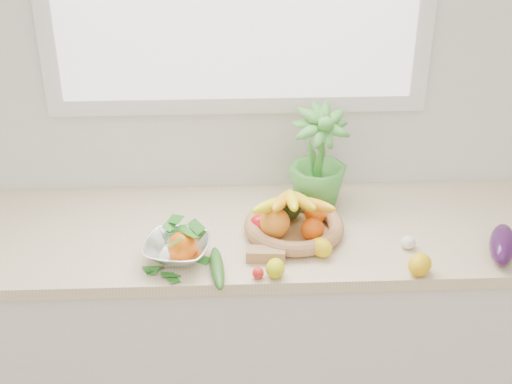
{
  "coord_description": "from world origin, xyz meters",
  "views": [
    {
      "loc": [
        -0.03,
        -0.06,
        2.17
      ],
      "look_at": [
        0.05,
        1.93,
        1.05
      ],
      "focal_mm": 50.0,
      "sensor_mm": 36.0,
      "label": 1
    }
  ],
  "objects_px": {
    "apple": "(260,225)",
    "eggplant": "(502,244)",
    "colander_with_spinach": "(176,245)",
    "fruit_basket": "(293,221)",
    "potted_herb": "(318,158)",
    "cucumber": "(217,268)"
  },
  "relations": [
    {
      "from": "apple",
      "to": "eggplant",
      "type": "bearing_deg",
      "value": -11.8
    },
    {
      "from": "eggplant",
      "to": "colander_with_spinach",
      "type": "distance_m",
      "value": 1.01
    },
    {
      "from": "fruit_basket",
      "to": "colander_with_spinach",
      "type": "xyz_separation_m",
      "value": [
        -0.37,
        -0.14,
        0.01
      ]
    },
    {
      "from": "eggplant",
      "to": "fruit_basket",
      "type": "bearing_deg",
      "value": 166.34
    },
    {
      "from": "eggplant",
      "to": "potted_herb",
      "type": "distance_m",
      "value": 0.66
    },
    {
      "from": "cucumber",
      "to": "fruit_basket",
      "type": "bearing_deg",
      "value": 40.84
    },
    {
      "from": "cucumber",
      "to": "potted_herb",
      "type": "relative_size",
      "value": 0.62
    },
    {
      "from": "fruit_basket",
      "to": "colander_with_spinach",
      "type": "distance_m",
      "value": 0.4
    },
    {
      "from": "eggplant",
      "to": "fruit_basket",
      "type": "height_order",
      "value": "fruit_basket"
    },
    {
      "from": "potted_herb",
      "to": "fruit_basket",
      "type": "relative_size",
      "value": 1.09
    },
    {
      "from": "eggplant",
      "to": "colander_with_spinach",
      "type": "bearing_deg",
      "value": 178.86
    },
    {
      "from": "potted_herb",
      "to": "colander_with_spinach",
      "type": "height_order",
      "value": "potted_herb"
    },
    {
      "from": "eggplant",
      "to": "fruit_basket",
      "type": "relative_size",
      "value": 0.64
    },
    {
      "from": "apple",
      "to": "eggplant",
      "type": "relative_size",
      "value": 0.34
    },
    {
      "from": "potted_herb",
      "to": "apple",
      "type": "bearing_deg",
      "value": -138.81
    },
    {
      "from": "apple",
      "to": "eggplant",
      "type": "distance_m",
      "value": 0.77
    },
    {
      "from": "eggplant",
      "to": "fruit_basket",
      "type": "xyz_separation_m",
      "value": [
        -0.64,
        0.16,
        0.01
      ]
    },
    {
      "from": "apple",
      "to": "cucumber",
      "type": "relative_size",
      "value": 0.32
    },
    {
      "from": "apple",
      "to": "colander_with_spinach",
      "type": "xyz_separation_m",
      "value": [
        -0.26,
        -0.14,
        0.02
      ]
    },
    {
      "from": "eggplant",
      "to": "potted_herb",
      "type": "height_order",
      "value": "potted_herb"
    },
    {
      "from": "fruit_basket",
      "to": "potted_herb",
      "type": "bearing_deg",
      "value": 61.42
    },
    {
      "from": "eggplant",
      "to": "cucumber",
      "type": "relative_size",
      "value": 0.96
    }
  ]
}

